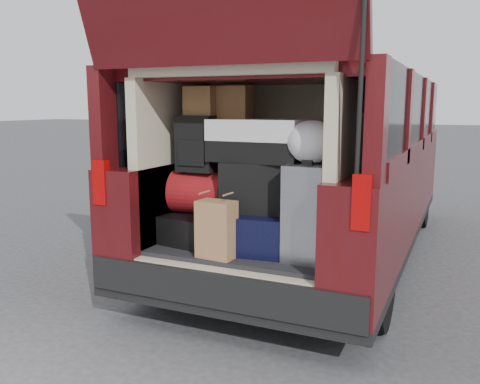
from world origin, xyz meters
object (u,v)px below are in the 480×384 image
at_px(kraft_bag, 216,229).
at_px(backpack, 197,144).
at_px(silver_roller, 310,211).
at_px(red_duffel, 205,192).
at_px(navy_hardshell, 256,229).
at_px(twotone_duffel, 257,140).
at_px(black_soft_case, 257,187).
at_px(black_hardshell, 199,227).

relative_size(kraft_bag, backpack, 0.95).
distance_m(silver_roller, red_duffel, 0.81).
distance_m(navy_hardshell, twotone_duffel, 0.61).
relative_size(silver_roller, red_duffel, 1.29).
height_order(silver_roller, kraft_bag, silver_roller).
bearing_deg(backpack, kraft_bag, -44.83).
distance_m(black_soft_case, backpack, 0.53).
bearing_deg(kraft_bag, backpack, 139.32).
xyz_separation_m(navy_hardshell, kraft_bag, (-0.14, -0.33, 0.06)).
bearing_deg(black_soft_case, kraft_bag, -126.36).
bearing_deg(black_hardshell, twotone_duffel, 13.69).
distance_m(backpack, twotone_duffel, 0.44).
xyz_separation_m(silver_roller, black_soft_case, (-0.39, 0.06, 0.12)).
relative_size(black_hardshell, black_soft_case, 1.07).
distance_m(red_duffel, backpack, 0.36).
bearing_deg(kraft_bag, silver_roller, 29.25).
bearing_deg(silver_roller, black_hardshell, 176.43).
xyz_separation_m(navy_hardshell, backpack, (-0.44, -0.03, 0.58)).
bearing_deg(navy_hardshell, black_hardshell, 175.31).
bearing_deg(backpack, twotone_duffel, 6.58).
bearing_deg(black_soft_case, silver_roller, -19.99).
height_order(silver_roller, red_duffel, silver_roller).
xyz_separation_m(black_soft_case, backpack, (-0.45, -0.02, 0.28)).
distance_m(black_soft_case, twotone_duffel, 0.31).
distance_m(kraft_bag, red_duffel, 0.46).
distance_m(red_duffel, black_soft_case, 0.42).
height_order(silver_roller, black_soft_case, silver_roller).
height_order(red_duffel, black_soft_case, black_soft_case).
bearing_deg(black_hardshell, black_soft_case, 9.53).
relative_size(black_soft_case, backpack, 1.20).
relative_size(backpack, twotone_duffel, 0.62).
bearing_deg(red_duffel, twotone_duffel, -2.51).
distance_m(red_duffel, twotone_duffel, 0.55).
height_order(navy_hardshell, black_soft_case, black_soft_case).
xyz_separation_m(red_duffel, backpack, (-0.04, -0.04, 0.35)).
bearing_deg(black_soft_case, twotone_duffel, 100.63).
xyz_separation_m(kraft_bag, backpack, (-0.30, 0.30, 0.52)).
xyz_separation_m(black_hardshell, twotone_duffel, (0.44, 0.03, 0.64)).
relative_size(kraft_bag, black_soft_case, 0.79).
bearing_deg(black_hardshell, kraft_bag, -36.63).
bearing_deg(black_hardshell, red_duffel, 39.85).
bearing_deg(red_duffel, silver_roller, -10.02).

